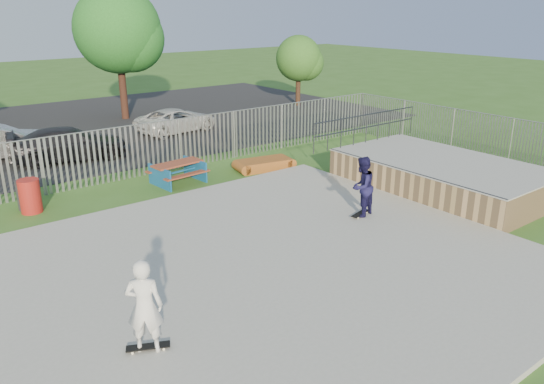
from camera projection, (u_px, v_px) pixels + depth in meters
ground at (232, 282)px, 12.47m from camera, size 120.00×120.00×0.00m
concrete_slab at (231, 279)px, 12.45m from camera, size 15.00×12.00×0.15m
quarter_pipe at (440, 175)px, 18.57m from camera, size 5.50×7.05×2.19m
fence at (174, 185)px, 16.13m from camera, size 26.04×16.02×2.00m
picnic_table at (178, 173)px, 19.36m from camera, size 1.97×1.67×0.78m
funbox at (264, 164)px, 21.05m from camera, size 2.16×1.37×0.40m
trash_bin_red at (30, 196)px, 16.54m from camera, size 0.64×0.64×1.07m
trash_bin_grey at (26, 195)px, 16.83m from camera, size 0.58×0.58×0.96m
parking_lot at (21, 135)px, 26.61m from camera, size 40.00×18.00×0.02m
car_dark at (70, 144)px, 22.13m from camera, size 5.01×2.83×1.37m
car_white at (177, 120)px, 27.16m from camera, size 4.55×2.57×1.20m
tree_mid at (118, 30)px, 28.96m from camera, size 4.74×4.74×7.31m
tree_right at (299, 59)px, 33.72m from camera, size 2.89×2.89×4.46m
skateboard_a at (360, 214)px, 16.04m from camera, size 0.82×0.39×0.08m
skateboard_b at (148, 348)px, 9.77m from camera, size 0.81×0.53×0.08m
skater_navy at (362, 187)px, 15.75m from camera, size 1.04×0.90×1.83m
skater_white at (144, 306)px, 9.48m from camera, size 0.80×0.75×1.83m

